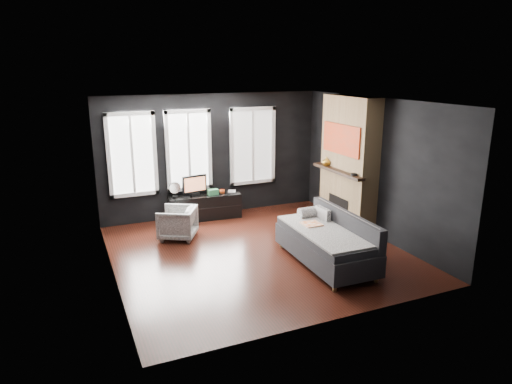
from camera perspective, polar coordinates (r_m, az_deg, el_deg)
name	(u,v)px	position (r m, az deg, el deg)	size (l,w,h in m)	color
floor	(258,252)	(8.35, 0.19, -7.54)	(5.00, 5.00, 0.00)	black
ceiling	(258,101)	(7.71, 0.21, 11.27)	(5.00, 5.00, 0.00)	white
wall_back	(213,155)	(10.21, -5.45, 4.59)	(5.00, 0.02, 2.70)	black
wall_left	(108,196)	(7.32, -18.04, -0.47)	(0.02, 5.00, 2.70)	black
wall_right	(375,168)	(9.19, 14.66, 2.93)	(0.02, 5.00, 2.70)	black
windows	(192,109)	(9.90, -8.04, 10.20)	(4.00, 0.16, 1.76)	white
fireplace	(349,163)	(9.54, 11.51, 3.58)	(0.70, 1.62, 2.70)	#93724C
sofa	(326,239)	(7.83, 8.71, -5.84)	(1.03, 2.06, 0.88)	#272729
stripe_pillow	(323,218)	(8.28, 8.35, -3.20)	(0.09, 0.37, 0.37)	gray
armchair	(177,221)	(9.03, -9.81, -3.63)	(0.67, 0.63, 0.69)	silver
media_console	(204,206)	(10.14, -6.46, -1.80)	(1.58, 0.49, 0.54)	black
monitor	(194,184)	(9.97, -7.70, 0.99)	(0.56, 0.12, 0.50)	black
desk_fan	(175,189)	(9.91, -10.12, 0.32)	(0.25, 0.25, 0.35)	#9A9A9A
mug	(222,191)	(10.08, -4.27, 0.12)	(0.12, 0.09, 0.12)	#CA471A
book	(228,187)	(10.22, -3.52, 0.67)	(0.17, 0.02, 0.23)	tan
storage_box	(213,192)	(10.03, -5.40, 0.01)	(0.22, 0.14, 0.12)	#2E6E43
mantel_vase	(326,161)	(9.78, 8.80, 3.81)	(0.18, 0.19, 0.18)	gold
mantel_clock	(354,174)	(8.98, 12.15, 2.16)	(0.12, 0.12, 0.04)	black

